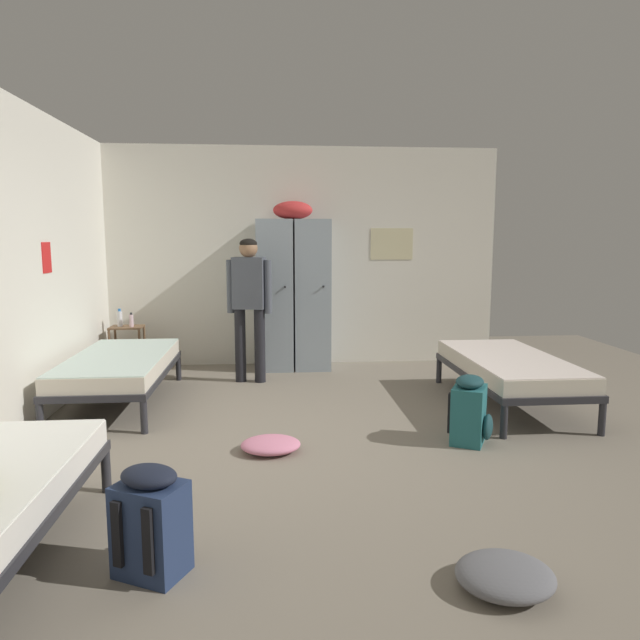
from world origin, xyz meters
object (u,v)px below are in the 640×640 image
(lotion_bottle, at_px, (131,320))
(backpack_navy, at_px, (152,522))
(bed_left_rear, at_px, (119,366))
(clothes_pile_pink, at_px, (271,445))
(locker_bank, at_px, (293,291))
(water_bottle, at_px, (120,318))
(clothes_pile_grey, at_px, (505,576))
(person_traveler, at_px, (249,296))
(backpack_teal, at_px, (470,411))
(bed_right, at_px, (509,367))
(shelf_unit, at_px, (127,345))

(lotion_bottle, height_order, backpack_navy, lotion_bottle)
(bed_left_rear, bearing_deg, clothes_pile_pink, -44.06)
(locker_bank, distance_m, water_bottle, 2.12)
(water_bottle, relative_size, backpack_navy, 0.39)
(water_bottle, bearing_deg, clothes_pile_grey, -58.09)
(bed_left_rear, xyz_separation_m, water_bottle, (-0.33, 1.38, 0.29))
(lotion_bottle, bearing_deg, person_traveler, -20.40)
(backpack_teal, relative_size, clothes_pile_pink, 1.20)
(water_bottle, height_order, backpack_navy, water_bottle)
(person_traveler, bearing_deg, backpack_teal, -49.74)
(bed_right, xyz_separation_m, lotion_bottle, (-3.98, 1.69, 0.27))
(bed_right, distance_m, lotion_bottle, 4.33)
(shelf_unit, bearing_deg, bed_left_rear, -79.55)
(person_traveler, bearing_deg, clothes_pile_grey, -72.01)
(shelf_unit, height_order, backpack_teal, shelf_unit)
(backpack_teal, xyz_separation_m, clothes_pile_pink, (-1.59, -0.07, -0.20))
(shelf_unit, bearing_deg, backpack_navy, -75.14)
(person_traveler, relative_size, backpack_navy, 2.95)
(lotion_bottle, height_order, clothes_pile_grey, lotion_bottle)
(clothes_pile_pink, bearing_deg, backpack_navy, -110.02)
(shelf_unit, bearing_deg, person_traveler, -20.87)
(locker_bank, xyz_separation_m, water_bottle, (-2.10, -0.07, -0.30))
(clothes_pile_grey, bearing_deg, shelf_unit, 121.31)
(water_bottle, height_order, lotion_bottle, water_bottle)
(person_traveler, height_order, backpack_navy, person_traveler)
(clothes_pile_pink, bearing_deg, locker_bank, 84.21)
(bed_left_rear, height_order, backpack_navy, backpack_navy)
(person_traveler, relative_size, water_bottle, 7.60)
(person_traveler, xyz_separation_m, lotion_bottle, (-1.43, 0.53, -0.33))
(backpack_teal, bearing_deg, clothes_pile_grey, -104.52)
(bed_right, relative_size, clothes_pile_pink, 4.13)
(shelf_unit, xyz_separation_m, clothes_pile_pink, (1.73, -2.79, -0.29))
(clothes_pile_grey, bearing_deg, bed_left_rear, 128.07)
(person_traveler, distance_m, backpack_teal, 2.90)
(shelf_unit, distance_m, bed_right, 4.40)
(shelf_unit, xyz_separation_m, water_bottle, (-0.08, 0.02, 0.32))
(backpack_teal, relative_size, clothes_pile_grey, 1.18)
(lotion_bottle, xyz_separation_m, clothes_pile_pink, (1.66, -2.75, -0.59))
(bed_right, bearing_deg, lotion_bottle, 157.00)
(lotion_bottle, bearing_deg, backpack_teal, -39.51)
(locker_bank, distance_m, clothes_pile_pink, 3.03)
(water_bottle, xyz_separation_m, backpack_navy, (1.24, -4.38, -0.41))
(bed_left_rear, distance_m, backpack_navy, 3.14)
(bed_right, relative_size, backpack_navy, 3.45)
(person_traveler, bearing_deg, lotion_bottle, 159.60)
(bed_left_rear, relative_size, person_traveler, 1.17)
(bed_left_rear, distance_m, lotion_bottle, 1.35)
(locker_bank, height_order, person_traveler, locker_bank)
(locker_bank, height_order, bed_right, locker_bank)
(lotion_bottle, bearing_deg, bed_right, -23.00)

